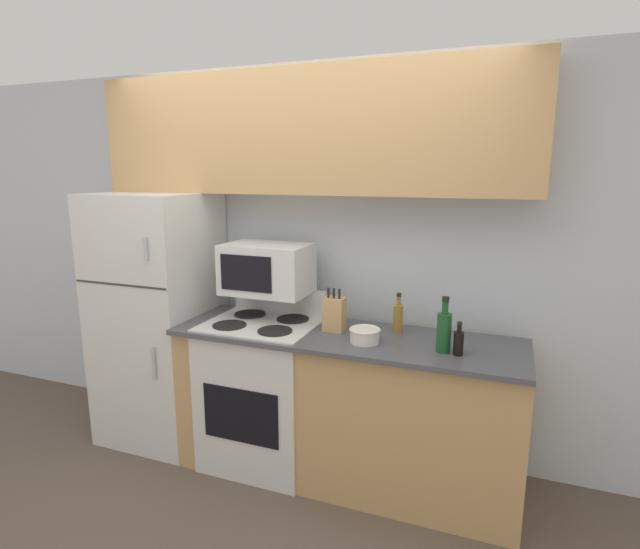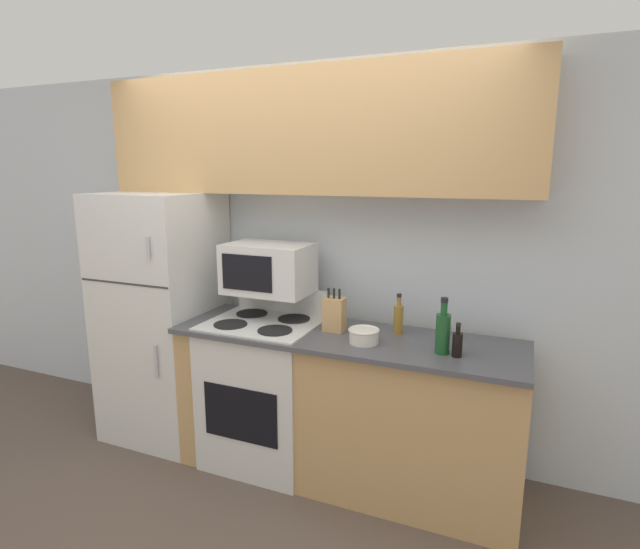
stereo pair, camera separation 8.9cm
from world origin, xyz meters
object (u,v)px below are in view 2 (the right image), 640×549
Objects in this scene: refrigerator at (163,316)px; bowl at (364,335)px; bottle_soy_sauce at (457,343)px; stove at (265,389)px; bottle_vinegar at (398,318)px; microwave at (268,268)px; knife_block at (334,314)px; bottle_wine_green at (443,332)px.

bowl is at bearing -5.87° from refrigerator.
stove is at bearing 174.72° from bottle_soy_sauce.
bottle_vinegar is at bearing 9.60° from stove.
knife_block is at bearing -8.11° from microwave.
bottle_soy_sauce is at bearing -15.82° from bottle_wine_green.
stove is at bearing -175.22° from knife_block.
bottle_wine_green reaches higher than bottle_vinegar.
bottle_vinegar is (-0.37, 0.25, 0.02)m from bottle_soy_sauce.
bottle_wine_green reaches higher than stove.
bottle_vinegar is 0.80× the size of bottle_wine_green.
knife_block is at bearing 4.78° from stove.
refrigerator is 0.92m from microwave.
microwave is (-0.01, 0.11, 0.78)m from stove.
bottle_vinegar is (1.67, 0.08, 0.16)m from refrigerator.
bottle_vinegar is at bearing 2.27° from microwave.
bottle_wine_green reaches higher than knife_block.
microwave is 0.53m from knife_block.
knife_block is (0.47, 0.04, 0.55)m from stove.
refrigerator reaches higher than stove.
bottle_vinegar is (0.13, 0.24, 0.05)m from bowl.
bottle_vinegar is at bearing 142.03° from bottle_wine_green.
bottle_vinegar is at bearing 60.46° from bowl.
refrigerator is 1.68m from bottle_vinegar.
bottle_wine_green is (1.14, -0.20, -0.21)m from microwave.
knife_block is 0.27m from bowl.
bottle_wine_green reaches higher than bottle_soy_sauce.
bottle_vinegar reaches higher than stove.
knife_block reaches higher than bottle_soy_sauce.
bottle_wine_green is at bearing -4.34° from refrigerator.
microwave is at bearing 171.89° from knife_block.
bottle_soy_sauce is at bearing -11.52° from knife_block.
bowl is (0.71, -0.20, -0.29)m from microwave.
bowl is at bearing -30.78° from knife_block.
bottle_soy_sauce is (1.20, -0.11, 0.52)m from stove.
stove is at bearing 172.01° from bowl.
refrigerator is 0.92m from stove.
stove is 6.12× the size of bottle_soy_sauce.
refrigerator is at bearing 174.13° from bowl.
stove is 1.00m from bottle_vinegar.
microwave is at bearing 96.49° from stove.
bottle_soy_sauce reaches higher than stove.
microwave reaches higher than stove.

